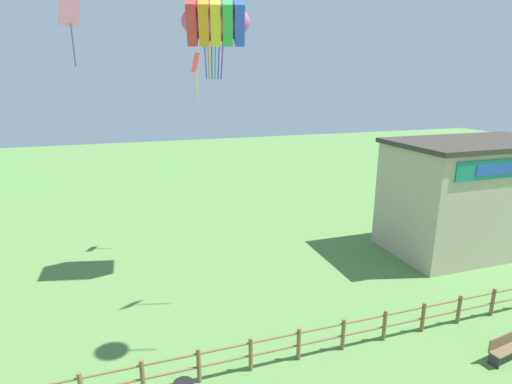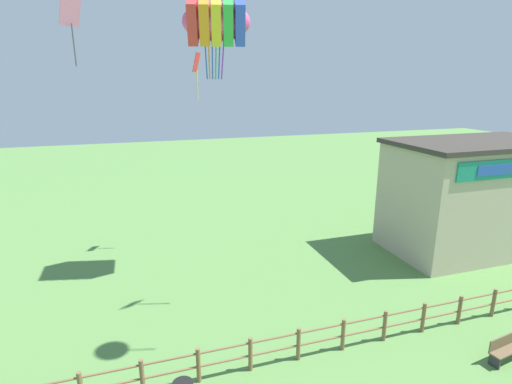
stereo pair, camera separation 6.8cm
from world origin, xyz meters
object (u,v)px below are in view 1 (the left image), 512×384
object	(u,v)px
park_bench_by_building	(505,347)
kite_pink_diamond	(70,17)
seaside_building	(471,195)
kite_rainbow_parafoil	(216,22)
kite_red_diamond	(196,67)

from	to	relation	value
park_bench_by_building	kite_pink_diamond	xyz separation A→B (m)	(-12.82, 7.51, 10.57)
seaside_building	park_bench_by_building	size ratio (longest dim) A/B	6.24
park_bench_by_building	kite_rainbow_parafoil	distance (m)	16.35
seaside_building	kite_rainbow_parafoil	size ratio (longest dim) A/B	2.67
kite_rainbow_parafoil	kite_red_diamond	world-z (taller)	kite_rainbow_parafoil
kite_pink_diamond	kite_red_diamond	size ratio (longest dim) A/B	0.98
kite_rainbow_parafoil	kite_red_diamond	xyz separation A→B (m)	(-0.44, 2.80, -1.77)
seaside_building	park_bench_by_building	bearing A→B (deg)	-127.93
kite_pink_diamond	kite_red_diamond	xyz separation A→B (m)	(5.05, 4.98, -1.40)
kite_pink_diamond	park_bench_by_building	bearing A→B (deg)	-30.35
seaside_building	park_bench_by_building	xyz separation A→B (m)	(-6.11, -7.84, -2.56)
park_bench_by_building	kite_rainbow_parafoil	world-z (taller)	kite_rainbow_parafoil
park_bench_by_building	seaside_building	bearing A→B (deg)	52.07
kite_red_diamond	kite_rainbow_parafoil	bearing A→B (deg)	-81.15
park_bench_by_building	kite_red_diamond	size ratio (longest dim) A/B	0.63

